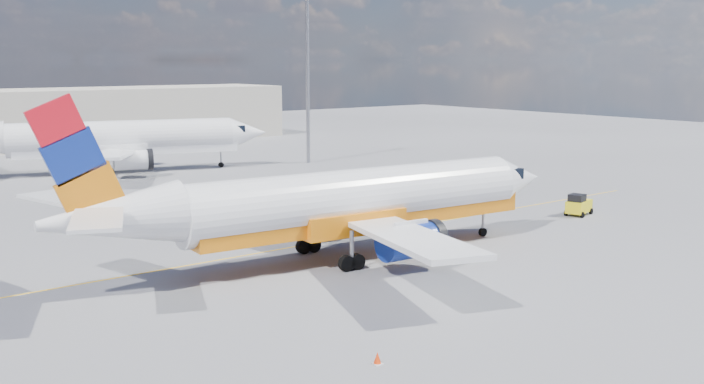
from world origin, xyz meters
TOP-DOWN VIEW (x-y plane):
  - ground at (0.00, 0.00)m, footprint 240.00×240.00m
  - taxi_line at (0.00, 3.00)m, footprint 70.00×0.15m
  - terminal_main at (5.00, 75.00)m, footprint 70.00×14.00m
  - main_jet at (-0.78, -1.49)m, footprint 34.84×27.48m
  - second_jet at (2.36, 43.65)m, footprint 35.57×27.07m
  - gse_tug at (22.21, -1.96)m, footprint 2.68×2.04m
  - traffic_cone at (-9.93, -15.74)m, footprint 0.36×0.36m
  - floodlight_mast at (23.76, 37.38)m, footprint 1.46×1.46m

SIDE VIEW (x-z plane):
  - ground at x=0.00m, z-range 0.00..0.00m
  - taxi_line at x=0.00m, z-range 0.00..0.01m
  - traffic_cone at x=-9.93m, z-range -0.01..0.50m
  - gse_tug at x=22.21m, z-range -0.05..1.68m
  - main_jet at x=-0.78m, z-range -1.76..8.80m
  - second_jet at x=2.36m, z-range -1.80..8.98m
  - terminal_main at x=5.00m, z-range 0.00..8.00m
  - floodlight_mast at x=23.76m, z-range 1.99..22.00m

